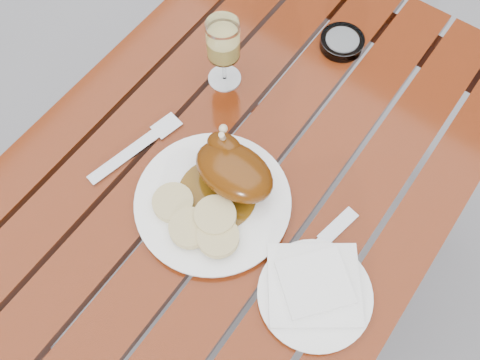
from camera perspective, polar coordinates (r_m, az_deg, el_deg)
name	(u,v)px	position (r m, az deg, el deg)	size (l,w,h in m)	color
ground	(240,274)	(1.75, 0.03, -9.95)	(60.00, 60.00, 0.00)	slate
table	(240,232)	(1.40, 0.04, -5.58)	(0.80, 1.20, 0.75)	maroon
dinner_plate	(213,202)	(1.01, -2.91, -2.39)	(0.30, 0.30, 0.02)	white
roast_duck	(232,169)	(0.98, -0.87, 1.15)	(0.17, 0.17, 0.12)	#603B0B
bread_dumplings	(199,221)	(0.97, -4.41, -4.34)	(0.19, 0.12, 0.03)	tan
wine_glass	(224,53)	(1.10, -1.77, 13.34)	(0.07, 0.07, 0.17)	#DECC65
side_plate	(315,295)	(0.96, 7.97, -12.06)	(0.20, 0.20, 0.02)	white
napkin	(314,285)	(0.95, 7.89, -11.02)	(0.16, 0.15, 0.01)	white
ashtray	(342,42)	(1.24, 10.81, 14.23)	(0.10, 0.10, 0.02)	#B2B7BC
fork	(131,152)	(1.09, -11.51, 2.97)	(0.02, 0.20, 0.01)	gray
knife	(305,257)	(0.98, 6.95, -8.18)	(0.02, 0.20, 0.01)	gray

